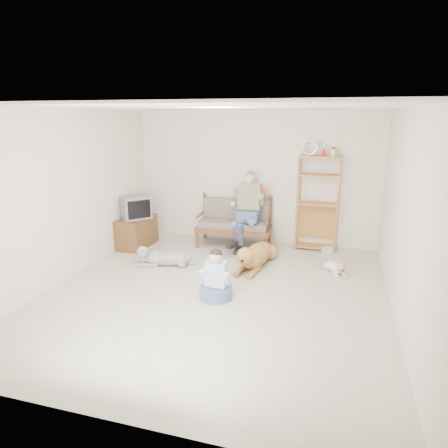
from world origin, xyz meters
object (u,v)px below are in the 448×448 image
(etagere, at_px, (317,202))
(tv_stand, at_px, (137,232))
(loveseat, at_px, (235,222))
(golden_retriever, at_px, (255,256))

(etagere, distance_m, tv_stand, 3.68)
(loveseat, bearing_deg, etagere, 2.91)
(loveseat, xyz_separation_m, golden_retriever, (0.67, -1.12, -0.28))
(loveseat, distance_m, tv_stand, 2.02)
(loveseat, bearing_deg, golden_retriever, -62.26)
(loveseat, height_order, etagere, etagere)
(etagere, distance_m, golden_retriever, 1.78)
(etagere, height_order, golden_retriever, etagere)
(etagere, xyz_separation_m, golden_retriever, (-0.96, -1.29, -0.75))
(loveseat, height_order, golden_retriever, loveseat)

